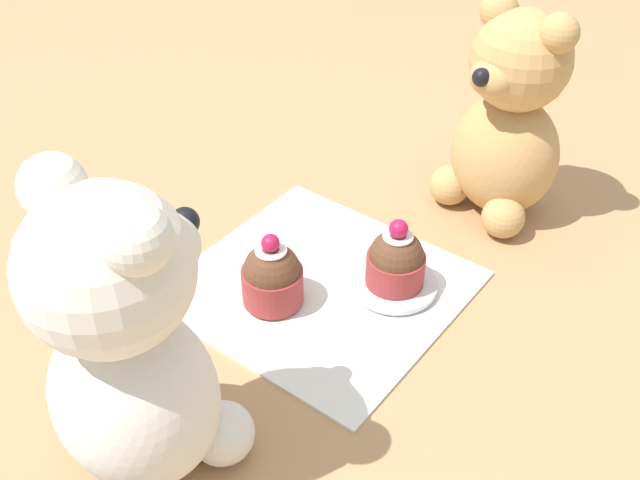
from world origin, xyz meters
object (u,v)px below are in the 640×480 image
object	(u,v)px
teddy_bear_cream	(129,345)
cupcake_near_tan_bear	(396,261)
teddy_bear_tan	(508,121)
saucer_plate	(394,283)
cupcake_near_cream_bear	(272,276)

from	to	relation	value
teddy_bear_cream	cupcake_near_tan_bear	world-z (taller)	teddy_bear_cream
teddy_bear_tan	cupcake_near_tan_bear	xyz separation A→B (m)	(0.01, 0.17, -0.07)
teddy_bear_tan	saucer_plate	bearing A→B (deg)	-80.09
cupcake_near_tan_bear	saucer_plate	bearing A→B (deg)	90.00
teddy_bear_tan	saucer_plate	xyz separation A→B (m)	(0.01, 0.17, -0.09)
cupcake_near_tan_bear	teddy_bear_cream	bearing A→B (deg)	80.35
teddy_bear_cream	saucer_plate	world-z (taller)	teddy_bear_cream
teddy_bear_cream	teddy_bear_tan	size ratio (longest dim) A/B	1.10
saucer_plate	cupcake_near_tan_bear	distance (m)	0.03
teddy_bear_tan	teddy_bear_cream	bearing A→B (deg)	-83.48
cupcake_near_cream_bear	cupcake_near_tan_bear	xyz separation A→B (m)	(-0.08, -0.08, 0.00)
teddy_bear_tan	cupcake_near_cream_bear	xyz separation A→B (m)	(0.09, 0.25, -0.07)
teddy_bear_tan	cupcake_near_tan_bear	size ratio (longest dim) A/B	3.19
cupcake_near_cream_bear	saucer_plate	distance (m)	0.11
teddy_bear_cream	saucer_plate	xyz separation A→B (m)	(-0.04, -0.25, -0.10)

